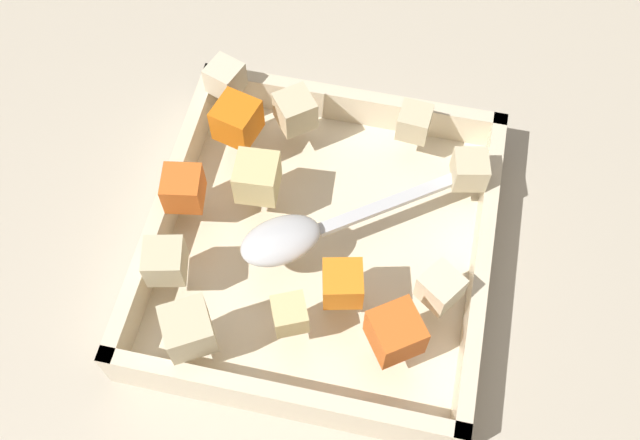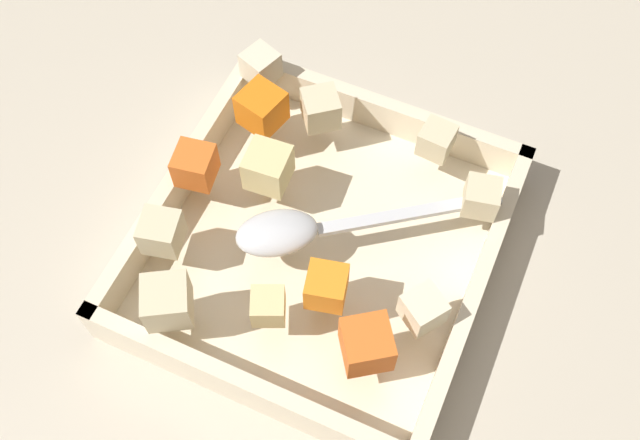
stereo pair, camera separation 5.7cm
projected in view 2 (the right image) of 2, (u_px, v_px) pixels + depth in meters
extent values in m
plane|color=#BCB29E|center=(346.00, 248.00, 0.63)|extent=(4.00, 4.00, 0.00)
cube|color=beige|center=(320.00, 250.00, 0.62)|extent=(0.28, 0.27, 0.01)
cube|color=beige|center=(473.00, 297.00, 0.57)|extent=(0.28, 0.01, 0.03)
cube|color=beige|center=(180.00, 181.00, 0.62)|extent=(0.28, 0.01, 0.03)
cube|color=beige|center=(245.00, 387.00, 0.54)|extent=(0.01, 0.27, 0.03)
cube|color=beige|center=(382.00, 113.00, 0.66)|extent=(0.01, 0.27, 0.03)
cube|color=orange|center=(195.00, 165.00, 0.59)|extent=(0.03, 0.03, 0.03)
cube|color=orange|center=(367.00, 344.00, 0.52)|extent=(0.05, 0.05, 0.03)
cube|color=orange|center=(326.00, 287.00, 0.54)|extent=(0.04, 0.04, 0.03)
cube|color=orange|center=(262.00, 108.00, 0.62)|extent=(0.04, 0.04, 0.03)
cube|color=beige|center=(481.00, 197.00, 0.58)|extent=(0.03, 0.03, 0.03)
cube|color=beige|center=(167.00, 301.00, 0.53)|extent=(0.05, 0.05, 0.03)
cube|color=beige|center=(437.00, 140.00, 0.61)|extent=(0.03, 0.03, 0.03)
cube|color=#E0CC89|center=(268.00, 306.00, 0.54)|extent=(0.03, 0.03, 0.02)
cube|color=beige|center=(321.00, 109.00, 0.62)|extent=(0.04, 0.04, 0.03)
cube|color=beige|center=(423.00, 309.00, 0.53)|extent=(0.04, 0.04, 0.03)
cube|color=#E0CC89|center=(268.00, 167.00, 0.59)|extent=(0.04, 0.04, 0.03)
cube|color=beige|center=(161.00, 232.00, 0.56)|extent=(0.04, 0.04, 0.03)
cube|color=beige|center=(261.00, 65.00, 0.64)|extent=(0.03, 0.03, 0.03)
ellipsoid|color=silver|center=(277.00, 233.00, 0.57)|extent=(0.07, 0.07, 0.02)
cube|color=silver|center=(410.00, 214.00, 0.58)|extent=(0.09, 0.13, 0.01)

